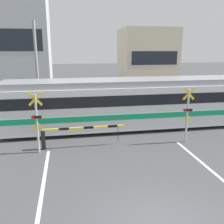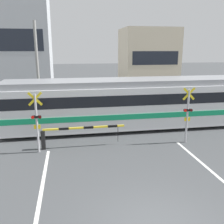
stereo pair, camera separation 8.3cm
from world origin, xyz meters
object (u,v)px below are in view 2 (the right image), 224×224
object	(u,v)px
pedestrian	(97,98)
crossing_signal_left	(37,120)
commuter_train	(132,102)
crossing_signal_right	(188,113)
crossing_barrier_far	(133,105)
crossing_barrier_near	(68,133)

from	to	relation	value
pedestrian	crossing_signal_left	bearing A→B (deg)	-114.73
pedestrian	commuter_train	bearing A→B (deg)	-72.65
crossing_signal_left	commuter_train	bearing A→B (deg)	29.30
commuter_train	pedestrian	bearing A→B (deg)	107.35
crossing_signal_right	pedestrian	bearing A→B (deg)	114.86
crossing_barrier_far	crossing_signal_right	size ratio (longest dim) A/B	1.42
commuter_train	crossing_barrier_far	bearing A→B (deg)	74.62
crossing_barrier_far	crossing_signal_right	bearing A→B (deg)	-76.56
crossing_barrier_near	crossing_barrier_far	size ratio (longest dim) A/B	1.00
crossing_signal_right	crossing_signal_left	bearing A→B (deg)	180.00
commuter_train	crossing_barrier_near	bearing A→B (deg)	-145.98
commuter_train	crossing_barrier_near	world-z (taller)	commuter_train
crossing_barrier_near	crossing_signal_right	xyz separation A→B (m)	(6.39, -0.34, 0.88)
crossing_barrier_near	crossing_signal_left	distance (m)	1.73
crossing_signal_left	pedestrian	world-z (taller)	crossing_signal_left
commuter_train	crossing_signal_right	distance (m)	3.86
crossing_barrier_near	crossing_barrier_far	world-z (taller)	same
crossing_barrier_far	crossing_signal_left	xyz separation A→B (m)	(-6.39, -6.07, 0.88)
commuter_train	crossing_signal_right	bearing A→B (deg)	-54.20
crossing_signal_left	crossing_barrier_near	bearing A→B (deg)	13.31
crossing_signal_left	pedestrian	distance (m)	9.36
commuter_train	pedestrian	xyz separation A→B (m)	(-1.67, 5.35, -0.70)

